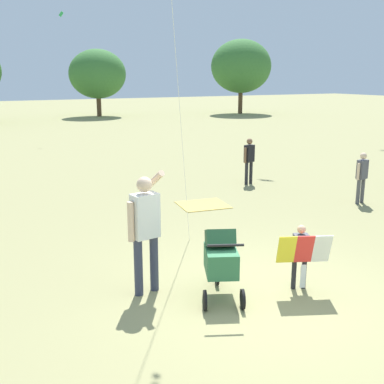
% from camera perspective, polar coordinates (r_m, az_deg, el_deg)
% --- Properties ---
extents(ground_plane, '(120.00, 120.00, 0.00)m').
position_cam_1_polar(ground_plane, '(7.03, 9.09, -12.77)').
color(ground_plane, '#938E5B').
extents(child_with_butterfly_kite, '(0.78, 0.50, 1.00)m').
position_cam_1_polar(child_with_butterfly_kite, '(7.20, 13.02, -6.99)').
color(child_with_butterfly_kite, '#232328').
rests_on(child_with_butterfly_kite, ground).
extents(person_adult_flyer, '(0.58, 0.59, 1.83)m').
position_cam_1_polar(person_adult_flyer, '(6.82, -5.68, -3.88)').
color(person_adult_flyer, '#33384C').
rests_on(person_adult_flyer, ground).
extents(stroller, '(0.80, 1.11, 1.03)m').
position_cam_1_polar(stroller, '(6.83, 3.50, -7.82)').
color(stroller, black).
rests_on(stroller, ground).
extents(person_red_shirt, '(0.42, 0.26, 1.35)m').
position_cam_1_polar(person_red_shirt, '(13.99, 6.91, 4.17)').
color(person_red_shirt, '#232328').
rests_on(person_red_shirt, ground).
extents(person_couple_left, '(0.41, 0.22, 1.29)m').
position_cam_1_polar(person_couple_left, '(12.48, 19.81, 2.09)').
color(person_couple_left, '#4C4C51').
rests_on(person_couple_left, ground).
extents(picnic_blanket, '(1.31, 1.19, 0.02)m').
position_cam_1_polar(picnic_blanket, '(11.74, 1.33, -1.56)').
color(picnic_blanket, gold).
rests_on(picnic_blanket, ground).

